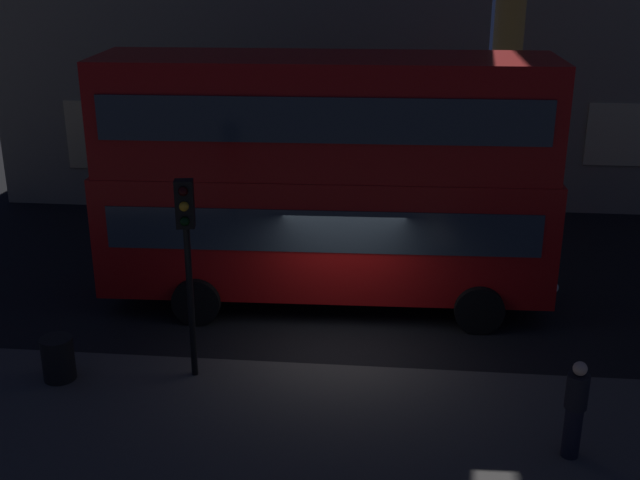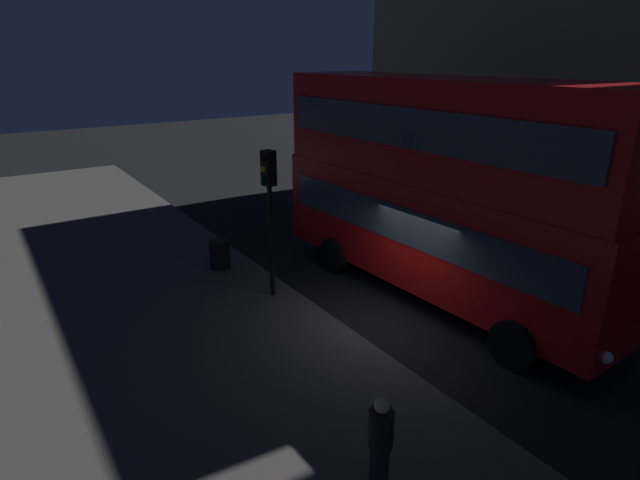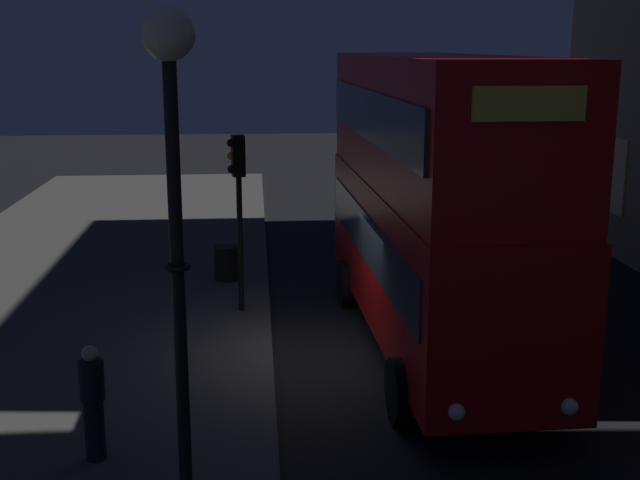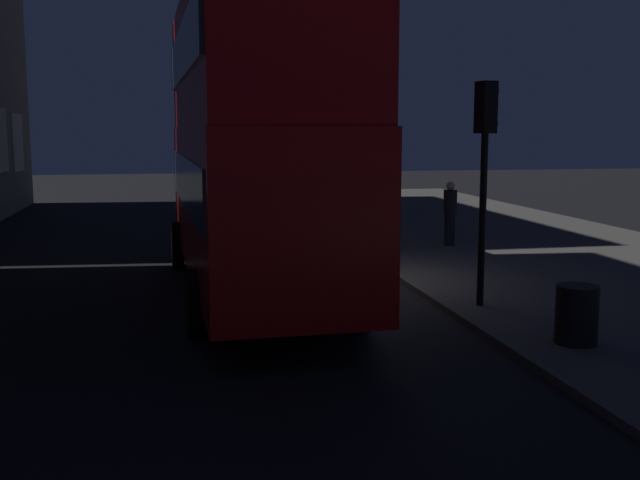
# 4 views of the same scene
# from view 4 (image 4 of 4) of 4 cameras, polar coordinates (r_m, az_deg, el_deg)

# --- Properties ---
(ground_plane) EXTENTS (80.00, 80.00, 0.00)m
(ground_plane) POSITION_cam_4_polar(r_m,az_deg,el_deg) (15.29, 2.85, -3.40)
(ground_plane) COLOR black
(sidewalk_slab) EXTENTS (44.00, 8.93, 0.12)m
(sidewalk_slab) POSITION_cam_4_polar(r_m,az_deg,el_deg) (17.35, 20.29, -2.30)
(sidewalk_slab) COLOR #423F3D
(sidewalk_slab) RESTS_ON ground
(double_decker_bus) EXTENTS (9.87, 3.00, 5.51)m
(double_decker_bus) POSITION_cam_4_polar(r_m,az_deg,el_deg) (14.09, -5.13, 8.09)
(double_decker_bus) COLOR #B20F0F
(double_decker_bus) RESTS_ON ground
(traffic_light_near_kerb) EXTENTS (0.36, 0.38, 3.76)m
(traffic_light_near_kerb) POSITION_cam_4_polar(r_m,az_deg,el_deg) (12.99, 12.32, 6.94)
(traffic_light_near_kerb) COLOR black
(traffic_light_near_kerb) RESTS_ON sidewalk_slab
(street_lamp) EXTENTS (0.52, 0.52, 5.94)m
(street_lamp) POSITION_cam_4_polar(r_m,az_deg,el_deg) (21.71, 3.83, 11.99)
(street_lamp) COLOR black
(street_lamp) RESTS_ON sidewalk_slab
(pedestrian) EXTENTS (0.35, 0.35, 1.66)m
(pedestrian) POSITION_cam_4_polar(r_m,az_deg,el_deg) (19.81, 9.73, 2.03)
(pedestrian) COLOR black
(pedestrian) RESTS_ON sidewalk_slab
(litter_bin) EXTENTS (0.59, 0.59, 0.83)m
(litter_bin) POSITION_cam_4_polar(r_m,az_deg,el_deg) (11.27, 18.70, -5.31)
(litter_bin) COLOR black
(litter_bin) RESTS_ON sidewalk_slab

